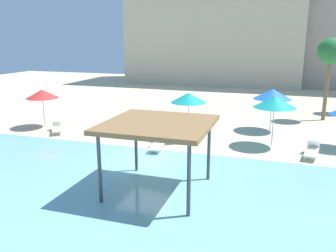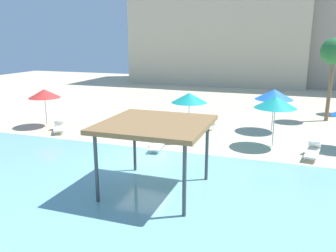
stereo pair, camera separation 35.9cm
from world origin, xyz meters
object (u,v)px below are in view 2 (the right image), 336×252
at_px(lounge_chair_6, 158,144).
at_px(beach_umbrella_teal_4, 189,98).
at_px(palm_tree_1, 334,53).
at_px(shade_pavilion, 155,127).
at_px(beach_umbrella_red_2, 44,94).
at_px(beach_umbrella_teal_3, 276,102).
at_px(lounge_chair_3, 313,151).
at_px(lounge_chair_0, 120,123).
at_px(lounge_chair_5, 206,126).
at_px(lounge_chair_1, 59,127).
at_px(beach_umbrella_blue_0, 274,94).

bearing_deg(lounge_chair_6, beach_umbrella_teal_4, 151.01).
bearing_deg(lounge_chair_6, palm_tree_1, 131.52).
xyz_separation_m(shade_pavilion, beach_umbrella_red_2, (-11.10, 7.38, -0.35)).
relative_size(beach_umbrella_teal_3, lounge_chair_3, 1.47).
xyz_separation_m(lounge_chair_0, lounge_chair_3, (12.26, -2.23, 0.00)).
height_order(beach_umbrella_teal_3, lounge_chair_6, beach_umbrella_teal_3).
bearing_deg(lounge_chair_6, lounge_chair_3, 93.08).
bearing_deg(lounge_chair_5, shade_pavilion, 24.82).
xyz_separation_m(lounge_chair_1, lounge_chair_6, (7.60, -1.41, 0.00)).
distance_m(beach_umbrella_red_2, beach_umbrella_teal_4, 10.32).
bearing_deg(lounge_chair_5, beach_umbrella_teal_3, 88.74).
bearing_deg(lounge_chair_5, lounge_chair_3, 86.55).
bearing_deg(lounge_chair_1, beach_umbrella_teal_4, 63.41).
distance_m(shade_pavilion, lounge_chair_5, 10.05).
distance_m(lounge_chair_0, lounge_chair_5, 5.91).
relative_size(shade_pavilion, beach_umbrella_teal_4, 1.42).
bearing_deg(shade_pavilion, beach_umbrella_blue_0, 70.67).
xyz_separation_m(beach_umbrella_teal_3, lounge_chair_5, (-4.39, 2.04, -2.24)).
height_order(lounge_chair_0, lounge_chair_6, same).
bearing_deg(lounge_chair_3, beach_umbrella_teal_4, -89.40).
xyz_separation_m(shade_pavilion, lounge_chair_0, (-6.01, 8.69, -2.36)).
bearing_deg(lounge_chair_5, palm_tree_1, 150.79).
xyz_separation_m(lounge_chair_1, lounge_chair_5, (9.23, 3.28, 0.00)).
xyz_separation_m(lounge_chair_0, palm_tree_1, (13.73, 7.08, 4.67)).
bearing_deg(shade_pavilion, lounge_chair_3, 45.98).
xyz_separation_m(lounge_chair_0, lounge_chair_6, (4.18, -3.62, 0.00)).
height_order(beach_umbrella_blue_0, beach_umbrella_red_2, beach_umbrella_blue_0).
bearing_deg(lounge_chair_0, lounge_chair_5, 101.99).
relative_size(beach_umbrella_teal_3, beach_umbrella_teal_4, 1.01).
bearing_deg(lounge_chair_3, beach_umbrella_blue_0, -144.77).
height_order(beach_umbrella_red_2, beach_umbrella_teal_4, beach_umbrella_teal_4).
bearing_deg(lounge_chair_1, beach_umbrella_blue_0, 75.64).
distance_m(beach_umbrella_teal_3, lounge_chair_1, 13.85).
bearing_deg(beach_umbrella_blue_0, lounge_chair_5, -159.64).
bearing_deg(lounge_chair_0, beach_umbrella_red_2, -74.07).
height_order(lounge_chair_3, lounge_chair_6, same).
distance_m(beach_umbrella_blue_0, lounge_chair_6, 8.79).
xyz_separation_m(beach_umbrella_teal_4, lounge_chair_6, (-1.05, -2.57, -2.24)).
distance_m(beach_umbrella_teal_3, beach_umbrella_teal_4, 4.97).
distance_m(shade_pavilion, lounge_chair_3, 9.30).
relative_size(lounge_chair_1, lounge_chair_3, 0.97).
bearing_deg(lounge_chair_5, beach_umbrella_blue_0, 133.99).
relative_size(lounge_chair_1, lounge_chair_5, 0.96).
height_order(beach_umbrella_blue_0, lounge_chair_0, beach_umbrella_blue_0).
relative_size(lounge_chair_0, lounge_chair_6, 0.98).
distance_m(lounge_chair_1, palm_tree_1, 20.05).
bearing_deg(lounge_chair_3, shade_pavilion, -33.98).
bearing_deg(lounge_chair_6, lounge_chair_5, 154.14).
xyz_separation_m(beach_umbrella_blue_0, lounge_chair_0, (-9.98, -2.62, -2.15)).
distance_m(lounge_chair_5, lounge_chair_6, 4.97).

